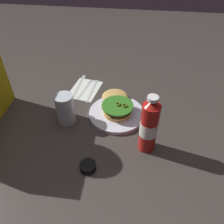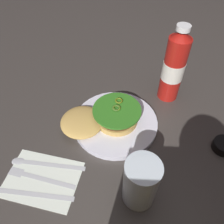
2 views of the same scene
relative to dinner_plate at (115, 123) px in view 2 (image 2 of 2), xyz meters
The scene contains 10 objects.
ground_plane 0.07m from the dinner_plate, 162.83° to the left, with size 3.00×3.00×0.00m, color #3C3632.
dinner_plate is the anchor object (origin of this frame).
burger_sandwich 0.04m from the dinner_plate, ahead, with size 0.23×0.15×0.05m.
ketchup_bottle 0.24m from the dinner_plate, 141.23° to the right, with size 0.07×0.07×0.25m.
water_glass 0.23m from the dinner_plate, 105.63° to the left, with size 0.08×0.08×0.14m, color silver.
condiment_cup 0.31m from the dinner_plate, 166.86° to the left, with size 0.06×0.06×0.03m, color black.
napkin 0.25m from the dinner_plate, 46.45° to the left, with size 0.18×0.13×0.00m, color white.
spoon_utensil 0.24m from the dinner_plate, 35.69° to the left, with size 0.20×0.03×0.00m.
fork_utensil 0.26m from the dinner_plate, 43.04° to the left, with size 0.18×0.05×0.00m.
butter_knife 0.30m from the dinner_plate, 46.71° to the left, with size 0.22×0.03×0.00m.
Camera 2 is at (0.05, 0.41, 0.53)m, focal length 36.32 mm.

